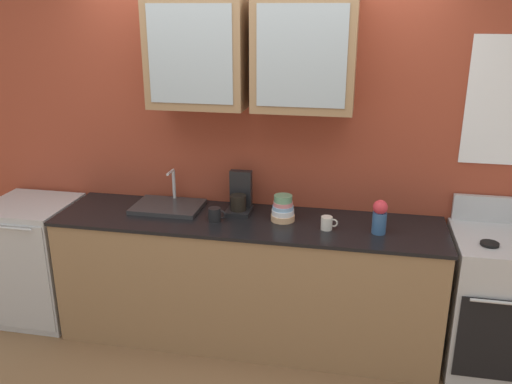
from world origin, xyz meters
name	(u,v)px	position (x,y,z in m)	size (l,w,h in m)	color
ground_plane	(248,336)	(0.00, 0.00, 0.00)	(10.00, 10.00, 0.00)	brown
back_wall_unit	(257,132)	(0.01, 0.32, 1.46)	(4.92, 0.47, 2.64)	#993D28
counter	(247,280)	(0.00, 0.00, 0.46)	(2.66, 0.65, 0.93)	#93704C
stove_range	(501,304)	(1.69, 0.00, 0.47)	(0.68, 0.67, 1.11)	silver
sink_faucet	(168,206)	(-0.60, 0.10, 0.95)	(0.48, 0.35, 0.26)	#2D2D30
bowl_stack	(283,209)	(0.24, 0.04, 1.00)	(0.16, 0.16, 0.18)	#E0AD7F
vase	(380,216)	(0.88, -0.06, 1.04)	(0.09, 0.09, 0.22)	#33598C
cup_near_sink	(215,215)	(-0.21, -0.06, 0.97)	(0.12, 0.08, 0.09)	black
cup_near_bowls	(327,223)	(0.55, -0.06, 0.97)	(0.11, 0.08, 0.09)	silver
dishwasher	(36,260)	(-1.65, 0.00, 0.46)	(0.60, 0.63, 0.93)	silver
coffee_maker	(240,197)	(-0.08, 0.14, 1.03)	(0.17, 0.20, 0.29)	black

